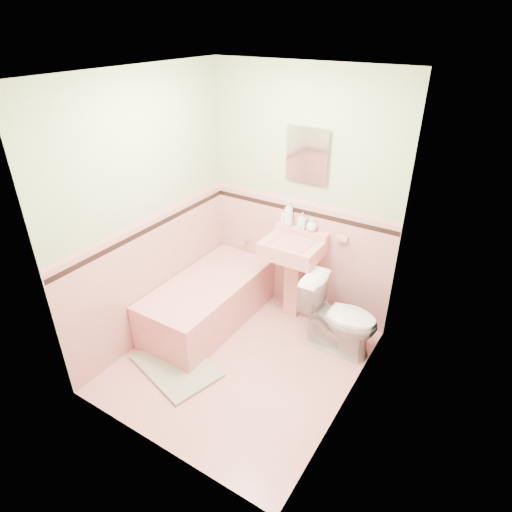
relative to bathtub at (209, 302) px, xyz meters
The scene contains 32 objects.
floor 0.75m from the bathtub, 27.65° to the right, with size 2.20×2.20×0.00m, color #D9908E.
ceiling 2.38m from the bathtub, 27.65° to the right, with size 2.20×2.20×0.00m, color white.
wall_back 1.43m from the bathtub, 50.71° to the left, with size 2.50×2.50×0.00m, color beige.
wall_front 1.87m from the bathtub, 66.22° to the right, with size 2.50×2.50×0.00m, color beige.
wall_left 1.14m from the bathtub, 138.27° to the right, with size 2.50×2.50×0.00m, color beige.
wall_right 1.95m from the bathtub, 11.45° to the right, with size 2.50×2.50×0.00m, color beige.
wainscot_back 1.05m from the bathtub, 50.27° to the left, with size 2.00×2.00×0.00m, color #DC9593.
wainscot_front 1.60m from the bathtub, 66.05° to the right, with size 2.00×2.00×0.00m, color #DC9593.
wainscot_left 0.61m from the bathtub, 137.33° to the right, with size 2.20×2.20×0.00m, color #DC9593.
wainscot_right 1.69m from the bathtub, 11.53° to the right, with size 2.20×2.20×0.00m, color #DC9593.
accent_back 1.33m from the bathtub, 50.04° to the left, with size 2.00×2.00×0.00m, color black.
accent_front 1.79m from the bathtub, 65.95° to the right, with size 2.00×2.00×0.00m, color black.
accent_left 1.02m from the bathtub, 136.85° to the right, with size 2.20×2.20×0.00m, color black.
accent_right 1.87m from the bathtub, 11.57° to the right, with size 2.20×2.20×0.00m, color black.
cap_back 1.40m from the bathtub, 50.04° to the left, with size 2.00×2.00×0.00m, color pink.
cap_front 1.84m from the bathtub, 65.95° to the right, with size 2.00×2.00×0.00m, color pink.
cap_left 1.11m from the bathtub, 136.85° to the right, with size 2.20×2.20×0.00m, color pink.
cap_right 1.92m from the bathtub, 11.57° to the right, with size 2.20×2.20×0.00m, color pink.
bathtub is the anchor object (origin of this frame).
tub_faucet 0.83m from the bathtub, 90.00° to the left, with size 0.04×0.04×0.12m, color silver.
sink 0.89m from the bathtub, 37.93° to the left, with size 0.57×0.48×0.90m, color #D48280, non-canonical shape.
sink_faucet 1.20m from the bathtub, 44.58° to the left, with size 0.02×0.02×0.10m, color silver.
medicine_cabinet 1.78m from the bathtub, 47.42° to the left, with size 0.36×0.04×0.45m, color white.
soap_dish 1.51m from the bathtub, 33.57° to the left, with size 0.11×0.06×0.04m, color #D48280.
soap_bottle_left 1.23m from the bathtub, 53.68° to the left, with size 0.10×0.10×0.26m, color #B2B2B2.
soap_bottle_mid 1.28m from the bathtub, 46.36° to the left, with size 0.08×0.08×0.17m, color #B2B2B2.
soap_bottle_right 1.33m from the bathtub, 42.15° to the left, with size 0.11×0.11×0.14m, color #B2B2B2.
tube 1.16m from the bathtub, 57.14° to the left, with size 0.04×0.04×0.12m, color white.
toilet 1.35m from the bathtub, 13.43° to the left, with size 0.41×0.72×0.73m, color white.
bucket 1.16m from the bathtub, 27.23° to the left, with size 0.22×0.22×0.22m, color #1518AB, non-canonical shape.
bath_mat 0.78m from the bathtub, 76.54° to the right, with size 0.78×0.52×0.03m, color gray.
shoe 0.67m from the bathtub, 71.66° to the right, with size 0.13×0.06×0.05m, color #BF1E59.
Camera 1 is at (1.74, -2.54, 2.83)m, focal length 30.39 mm.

